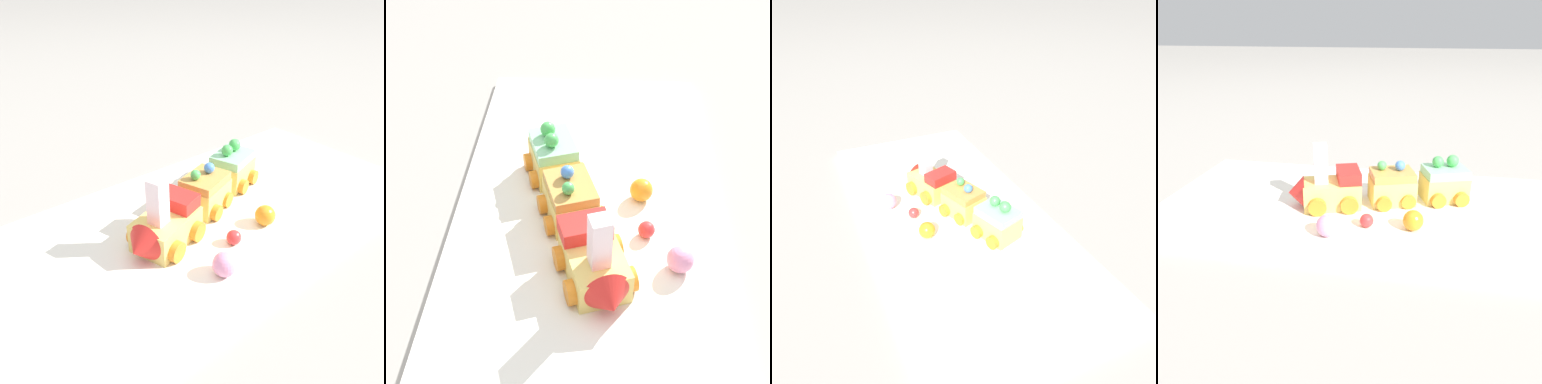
{
  "view_description": "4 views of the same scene",
  "coord_description": "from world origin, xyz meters",
  "views": [
    {
      "loc": [
        0.3,
        0.34,
        0.34
      ],
      "look_at": [
        0.01,
        -0.02,
        0.05
      ],
      "focal_mm": 35.0,
      "sensor_mm": 36.0,
      "label": 1
    },
    {
      "loc": [
        0.46,
        0.01,
        0.48
      ],
      "look_at": [
        0.02,
        -0.01,
        0.08
      ],
      "focal_mm": 50.0,
      "sensor_mm": 36.0,
      "label": 2
    },
    {
      "loc": [
        -0.56,
        0.22,
        0.44
      ],
      "look_at": [
        -0.04,
        -0.01,
        0.08
      ],
      "focal_mm": 35.0,
      "sensor_mm": 36.0,
      "label": 3
    },
    {
      "loc": [
        -0.05,
        0.55,
        0.28
      ],
      "look_at": [
        0.04,
        0.03,
        0.05
      ],
      "focal_mm": 35.0,
      "sensor_mm": 36.0,
      "label": 4
    }
  ],
  "objects": [
    {
      "name": "gumball_orange",
      "position": [
        -0.06,
        0.07,
        0.03
      ],
      "size": [
        0.03,
        0.03,
        0.03
      ],
      "primitive_type": "sphere",
      "color": "orange",
      "rests_on": "display_board"
    },
    {
      "name": "cake_car_mint",
      "position": [
        -0.1,
        -0.05,
        0.04
      ],
      "size": [
        0.08,
        0.09,
        0.08
      ],
      "rotation": [
        0.0,
        0.0,
        0.32
      ],
      "color": "#EACC66",
      "rests_on": "display_board"
    },
    {
      "name": "cake_train_locomotive",
      "position": [
        0.09,
        0.01,
        0.04
      ],
      "size": [
        0.12,
        0.1,
        0.1
      ],
      "rotation": [
        0.0,
        0.0,
        0.32
      ],
      "color": "#EACC66",
      "rests_on": "display_board"
    },
    {
      "name": "cake_car_caramel",
      "position": [
        -0.02,
        -0.02,
        0.04
      ],
      "size": [
        0.08,
        0.09,
        0.07
      ],
      "rotation": [
        0.0,
        0.0,
        0.32
      ],
      "color": "#EACC66",
      "rests_on": "display_board"
    },
    {
      "name": "gumball_pink",
      "position": [
        0.06,
        0.11,
        0.03
      ],
      "size": [
        0.03,
        0.03,
        0.03
      ],
      "primitive_type": "sphere",
      "color": "pink",
      "rests_on": "display_board"
    },
    {
      "name": "display_board",
      "position": [
        0.0,
        0.0,
        0.01
      ],
      "size": [
        0.72,
        0.33,
        0.01
      ],
      "primitive_type": "cube",
      "color": "white",
      "rests_on": "ground_plane"
    },
    {
      "name": "gumball_red",
      "position": [
        0.01,
        0.07,
        0.02
      ],
      "size": [
        0.02,
        0.02,
        0.02
      ],
      "primitive_type": "sphere",
      "color": "red",
      "rests_on": "display_board"
    },
    {
      "name": "ground_plane",
      "position": [
        0.0,
        0.0,
        0.0
      ],
      "size": [
        10.0,
        10.0,
        0.0
      ],
      "primitive_type": "plane",
      "color": "gray"
    }
  ]
}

